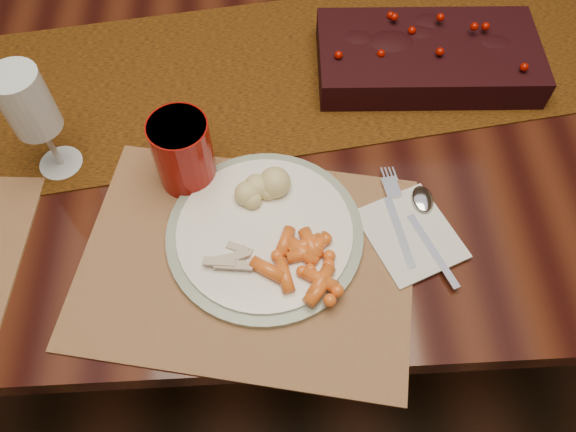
{
  "coord_description": "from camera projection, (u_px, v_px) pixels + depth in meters",
  "views": [
    {
      "loc": [
        -0.03,
        -0.7,
        1.48
      ],
      "look_at": [
        -0.01,
        -0.29,
        0.8
      ],
      "focal_mm": 35.0,
      "sensor_mm": 36.0,
      "label": 1
    }
  ],
  "objects": [
    {
      "name": "centerpiece",
      "position": [
        428.0,
        53.0,
        0.97
      ],
      "size": [
        0.39,
        0.21,
        0.08
      ],
      "primitive_type": null,
      "rotation": [
        0.0,
        0.0,
        -0.04
      ],
      "color": "black",
      "rests_on": "table_runner"
    },
    {
      "name": "wine_glass",
      "position": [
        39.0,
        124.0,
        0.82
      ],
      "size": [
        0.09,
        0.09,
        0.2
      ],
      "primitive_type": null,
      "rotation": [
        0.0,
        0.0,
        0.26
      ],
      "color": "silver",
      "rests_on": "dining_table"
    },
    {
      "name": "mashed_potatoes",
      "position": [
        262.0,
        188.0,
        0.83
      ],
      "size": [
        0.08,
        0.07,
        0.04
      ],
      "primitive_type": null,
      "rotation": [
        0.0,
        0.0,
        0.02
      ],
      "color": "beige",
      "rests_on": "dinner_plate"
    },
    {
      "name": "dining_table",
      "position": [
        287.0,
        203.0,
        1.31
      ],
      "size": [
        1.8,
        1.0,
        0.75
      ],
      "primitive_type": "cube",
      "color": "black",
      "rests_on": "floor"
    },
    {
      "name": "red_cup",
      "position": [
        183.0,
        152.0,
        0.83
      ],
      "size": [
        0.11,
        0.11,
        0.12
      ],
      "primitive_type": "cylinder",
      "rotation": [
        0.0,
        0.0,
        -0.22
      ],
      "color": "#840A05",
      "rests_on": "placemat_main"
    },
    {
      "name": "baby_carrots",
      "position": [
        292.0,
        266.0,
        0.77
      ],
      "size": [
        0.13,
        0.11,
        0.02
      ],
      "primitive_type": null,
      "rotation": [
        0.0,
        0.0,
        -0.12
      ],
      "color": "orange",
      "rests_on": "dinner_plate"
    },
    {
      "name": "spoon",
      "position": [
        429.0,
        234.0,
        0.82
      ],
      "size": [
        0.09,
        0.16,
        0.0
      ],
      "primitive_type": null,
      "rotation": [
        0.0,
        0.0,
        0.36
      ],
      "color": "silver",
      "rests_on": "napkin"
    },
    {
      "name": "turkey_shreds",
      "position": [
        226.0,
        256.0,
        0.78
      ],
      "size": [
        0.1,
        0.09,
        0.02
      ],
      "primitive_type": null,
      "rotation": [
        0.0,
        0.0,
        0.38
      ],
      "color": "#B29A8E",
      "rests_on": "dinner_plate"
    },
    {
      "name": "table_runner",
      "position": [
        312.0,
        68.0,
        1.01
      ],
      "size": [
        1.89,
        0.63,
        0.0
      ],
      "primitive_type": "cube",
      "rotation": [
        0.0,
        0.0,
        0.14
      ],
      "color": "#532C0E",
      "rests_on": "dining_table"
    },
    {
      "name": "placemat_main",
      "position": [
        247.0,
        260.0,
        0.81
      ],
      "size": [
        0.53,
        0.44,
        0.0
      ],
      "primitive_type": "cube",
      "rotation": [
        0.0,
        0.0,
        -0.21
      ],
      "color": "#9D6F4B",
      "rests_on": "dining_table"
    },
    {
      "name": "fork",
      "position": [
        397.0,
        220.0,
        0.83
      ],
      "size": [
        0.05,
        0.16,
        0.0
      ],
      "primitive_type": null,
      "rotation": [
        0.0,
        0.0,
        0.15
      ],
      "color": "silver",
      "rests_on": "napkin"
    },
    {
      "name": "dinner_plate",
      "position": [
        265.0,
        233.0,
        0.82
      ],
      "size": [
        0.38,
        0.38,
        0.02
      ],
      "primitive_type": "cylinder",
      "rotation": [
        0.0,
        0.0,
        -0.38
      ],
      "color": "white",
      "rests_on": "placemat_main"
    },
    {
      "name": "floor",
      "position": [
        287.0,
        272.0,
        1.63
      ],
      "size": [
        5.0,
        5.0,
        0.0
      ],
      "primitive_type": "plane",
      "color": "black",
      "rests_on": "ground"
    },
    {
      "name": "napkin",
      "position": [
        410.0,
        234.0,
        0.83
      ],
      "size": [
        0.17,
        0.18,
        0.0
      ],
      "primitive_type": "cube",
      "rotation": [
        0.0,
        0.0,
        0.38
      ],
      "color": "silver",
      "rests_on": "placemat_main"
    }
  ]
}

